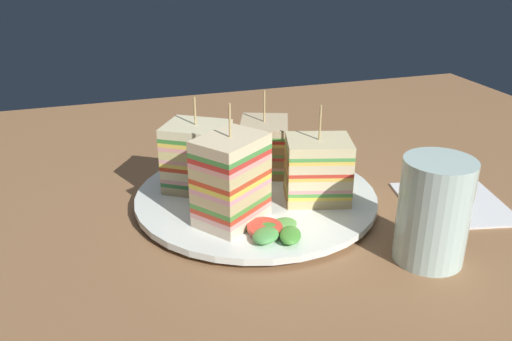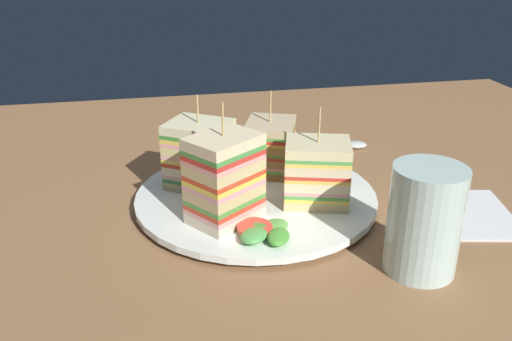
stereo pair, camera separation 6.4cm
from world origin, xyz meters
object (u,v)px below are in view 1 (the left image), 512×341
Objects in this scene: sandwich_wedge_3 at (198,157)px; napkin at (453,202)px; plate at (256,197)px; sandwich_wedge_0 at (231,180)px; sandwich_wedge_1 at (317,170)px; drinking_glass at (433,218)px; sandwich_wedge_2 at (264,146)px; spoon at (324,142)px.

sandwich_wedge_3 is 31.46cm from napkin.
plate is at bearing 1.75° from sandwich_wedge_3.
sandwich_wedge_3 is at bearing 63.88° from sandwich_wedge_0.
sandwich_wedge_0 is at bearing 27.60° from sandwich_wedge_1.
drinking_glass reaches higher than napkin.
sandwich_wedge_2 reaches higher than plate.
napkin is at bearing 43.03° from drinking_glass.
spoon is (13.06, 9.47, -4.35)cm from sandwich_wedge_2.
plate is 1.81× the size of spoon.
spoon is (9.85, 19.31, -4.69)cm from sandwich_wedge_1.
sandwich_wedge_0 is 1.23× the size of sandwich_wedge_2.
sandwich_wedge_0 is at bearing 176.23° from napkin.
napkin is 1.14× the size of drinking_glass.
spoon is 1.49× the size of drinking_glass.
plate is 23.95cm from napkin.
sandwich_wedge_3 reaches higher than spoon.
sandwich_wedge_2 is 1.00× the size of drinking_glass.
plate is 2.36× the size of napkin.
sandwich_wedge_3 is at bearing 132.99° from drinking_glass.
sandwich_wedge_2 is at bearing -56.02° from sandwich_wedge_1.
sandwich_wedge_0 is 30.50cm from spoon.
sandwich_wedge_3 is (-1.67, 9.29, -0.77)cm from sandwich_wedge_0.
sandwich_wedge_1 is 14.42cm from sandwich_wedge_3.
sandwich_wedge_1 is at bearing 115.72° from drinking_glass.
drinking_glass is at bearing -82.10° from spoon.
sandwich_wedge_1 is 1.06× the size of drinking_glass.
sandwich_wedge_1 is at bearing 166.12° from napkin.
plate is 2.18× the size of sandwich_wedge_0.
sandwich_wedge_1 is 10.36cm from sandwich_wedge_2.
napkin is (19.60, -13.90, -4.48)cm from sandwich_wedge_2.
sandwich_wedge_3 is 1.07× the size of drinking_glass.
sandwich_wedge_1 reaches higher than drinking_glass.
sandwich_wedge_2 reaches higher than drinking_glass.
sandwich_wedge_0 is at bearing -128.91° from plate.
plate is at bearing -121.61° from spoon.
sandwich_wedge_2 is at bearing 112.56° from drinking_glass.
sandwich_wedge_0 is 1.15× the size of sandwich_wedge_3.
napkin is (22.76, -7.42, -0.60)cm from plate.
sandwich_wedge_3 reaches higher than sandwich_wedge_1.
spoon is 33.11cm from drinking_glass.
sandwich_wedge_1 is at bearing -27.85° from plate.
drinking_glass reaches higher than spoon.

